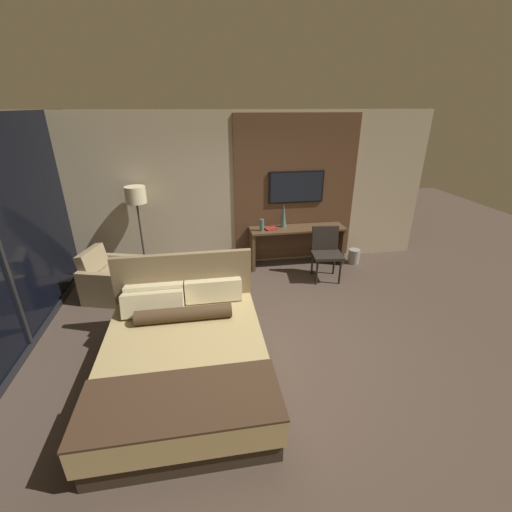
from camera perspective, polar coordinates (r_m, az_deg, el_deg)
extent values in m
plane|color=#4C3D33|center=(4.64, 1.51, -14.32)|extent=(16.00, 16.00, 0.00)
cube|color=#BCAD8E|center=(6.39, -2.81, 10.58)|extent=(7.20, 0.06, 2.80)
cube|color=brown|center=(6.55, 6.61, 10.78)|extent=(2.30, 0.03, 2.70)
cube|color=black|center=(5.38, -33.34, -12.33)|extent=(0.05, 6.00, 0.08)
cube|color=#33281E|center=(4.07, -11.51, -19.38)|extent=(1.69, 2.06, 0.22)
cube|color=tan|center=(3.90, -11.83, -16.65)|extent=(1.74, 2.13, 0.29)
cube|color=#422D1E|center=(3.29, -12.39, -22.37)|extent=(1.76, 0.74, 0.02)
cube|color=#7F6B4C|center=(4.69, -11.71, -5.99)|extent=(1.78, 0.08, 1.14)
cube|color=beige|center=(4.57, -16.52, -6.26)|extent=(0.73, 0.23, 0.31)
cube|color=beige|center=(4.52, -7.09, -5.69)|extent=(0.73, 0.23, 0.31)
cube|color=beige|center=(4.39, -16.80, -7.62)|extent=(0.73, 0.25, 0.32)
cylinder|color=#4C3823|center=(4.21, -11.91, -9.44)|extent=(1.13, 0.17, 0.17)
cube|color=brown|center=(6.49, 6.94, 4.56)|extent=(1.80, 0.46, 0.03)
cube|color=brown|center=(6.45, -0.65, 1.01)|extent=(0.06, 0.41, 0.72)
cube|color=brown|center=(6.91, 13.72, 1.90)|extent=(0.06, 0.41, 0.72)
cube|color=brown|center=(6.79, 6.33, 2.71)|extent=(1.68, 0.02, 0.36)
cube|color=black|center=(6.50, 6.72, 11.35)|extent=(1.04, 0.04, 0.59)
cube|color=black|center=(6.48, 6.77, 11.31)|extent=(0.98, 0.01, 0.54)
cube|color=#28231E|center=(6.09, 11.73, 0.23)|extent=(0.56, 0.53, 0.05)
cube|color=#28231E|center=(6.19, 11.44, 3.00)|extent=(0.47, 0.15, 0.42)
cylinder|color=black|center=(5.98, 10.09, -2.75)|extent=(0.04, 0.04, 0.45)
cylinder|color=black|center=(6.08, 13.82, -2.62)|extent=(0.04, 0.04, 0.45)
cylinder|color=black|center=(6.31, 9.34, -1.19)|extent=(0.04, 0.04, 0.45)
cylinder|color=black|center=(6.41, 12.88, -1.09)|extent=(0.04, 0.04, 0.45)
cube|color=#998460|center=(6.01, -22.43, -4.26)|extent=(0.91, 0.80, 0.43)
cube|color=#998460|center=(6.00, -25.64, -0.66)|extent=(0.36, 0.64, 0.38)
cube|color=#998460|center=(5.71, -24.18, -5.27)|extent=(0.76, 0.31, 0.57)
cube|color=#998460|center=(6.25, -21.04, -2.21)|extent=(0.76, 0.31, 0.57)
cylinder|color=#282623|center=(6.62, -17.71, -2.85)|extent=(0.28, 0.28, 0.03)
cylinder|color=#332D28|center=(6.36, -18.47, 2.65)|extent=(0.03, 0.03, 1.39)
cylinder|color=beige|center=(6.13, -19.44, 9.60)|extent=(0.34, 0.34, 0.28)
cone|color=#4C706B|center=(6.45, 4.64, 6.81)|extent=(0.11, 0.11, 0.45)
cylinder|color=#4C706B|center=(6.25, 0.98, 5.18)|extent=(0.08, 0.08, 0.22)
cube|color=maroon|center=(6.36, 2.50, 4.60)|extent=(0.26, 0.21, 0.03)
cylinder|color=gray|center=(7.00, 15.99, -0.03)|extent=(0.22, 0.22, 0.28)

